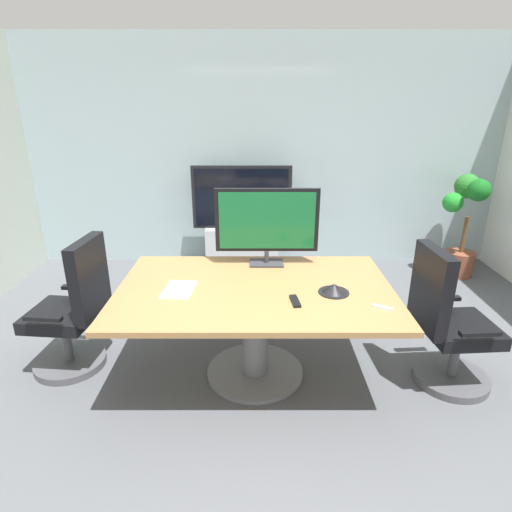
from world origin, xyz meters
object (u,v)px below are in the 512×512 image
tv_monitor (268,222)px  remote_control (296,301)px  office_chair_left (75,316)px  potted_plant (467,218)px  conference_phone (335,289)px  wall_display_unit (243,235)px  office_chair_right (448,330)px  conference_table (256,308)px

tv_monitor → remote_control: 0.81m
office_chair_left → remote_control: 1.75m
tv_monitor → remote_control: tv_monitor is taller
potted_plant → remote_control: size_ratio=7.19×
potted_plant → conference_phone: size_ratio=5.56×
tv_monitor → wall_display_unit: bearing=98.5°
office_chair_right → potted_plant: bearing=-30.9°
office_chair_left → potted_plant: potted_plant is taller
conference_table → conference_phone: size_ratio=9.16×
tv_monitor → conference_phone: bearing=-50.3°
office_chair_left → office_chair_right: bearing=91.5°
conference_phone → remote_control: size_ratio=1.29×
remote_control → tv_monitor: bearing=97.2°
wall_display_unit → potted_plant: wall_display_unit is taller
office_chair_right → wall_display_unit: wall_display_unit is taller
office_chair_right → conference_table: bearing=81.8°
conference_table → potted_plant: bearing=38.9°
conference_phone → remote_control: 0.33m
office_chair_left → potted_plant: bearing=121.7°
office_chair_right → remote_control: office_chair_right is taller
tv_monitor → wall_display_unit: tv_monitor is taller
office_chair_right → potted_plant: potted_plant is taller
conference_table → office_chair_left: bearing=176.1°
office_chair_left → remote_control: size_ratio=6.41×
conference_table → conference_phone: 0.61m
office_chair_right → potted_plant: (1.08, 2.12, 0.26)m
conference_phone → office_chair_left: bearing=174.5°
conference_table → remote_control: bearing=-41.7°
wall_display_unit → tv_monitor: bearing=-81.5°
conference_table → office_chair_left: (-1.42, 0.10, -0.12)m
tv_monitor → conference_table: bearing=-101.6°
conference_table → remote_control: 0.41m
potted_plant → conference_table: bearing=-141.1°
potted_plant → remote_control: (-2.22, -2.26, 0.04)m
office_chair_right → office_chair_left: bearing=82.0°
conference_table → wall_display_unit: (-0.16, 2.21, -0.14)m
conference_table → conference_phone: bearing=-9.6°
wall_display_unit → remote_control: 2.51m
conference_table → potted_plant: (2.50, 2.01, 0.14)m
conference_table → wall_display_unit: size_ratio=1.54×
office_chair_left → wall_display_unit: size_ratio=0.83×
tv_monitor → office_chair_right: bearing=-23.5°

